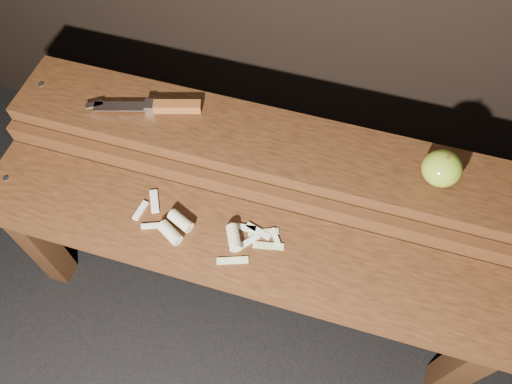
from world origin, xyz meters
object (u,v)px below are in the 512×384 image
(bench_front_tier, at_px, (240,260))
(bench_rear_tier, at_px, (269,163))
(knife, at_px, (162,107))
(apple, at_px, (442,168))

(bench_front_tier, bearing_deg, bench_rear_tier, 90.00)
(bench_rear_tier, bearing_deg, knife, 176.56)
(bench_rear_tier, xyz_separation_m, knife, (-0.26, 0.02, 0.10))
(bench_rear_tier, bearing_deg, apple, 0.69)
(knife, bearing_deg, bench_front_tier, -43.41)
(bench_front_tier, relative_size, apple, 14.22)
(bench_rear_tier, height_order, knife, knife)
(apple, bearing_deg, bench_rear_tier, -179.31)
(apple, bearing_deg, knife, 178.97)
(apple, distance_m, knife, 0.62)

